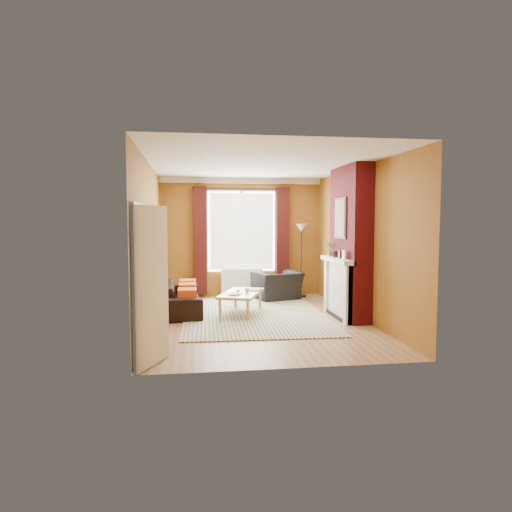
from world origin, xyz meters
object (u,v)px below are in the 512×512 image
armchair (277,286)px  wicker_stool (262,289)px  floor_lamp (301,239)px  coffee_table (241,295)px  sofa (180,297)px

armchair → wicker_stool: bearing=-54.2°
floor_lamp → coffee_table: bearing=-131.4°
armchair → wicker_stool: size_ratio=2.43×
sofa → coffee_table: (1.17, -0.38, 0.09)m
floor_lamp → sofa: bearing=-152.4°
coffee_table → floor_lamp: bearing=68.2°
sofa → wicker_stool: sofa is taller
sofa → wicker_stool: (1.86, 1.38, -0.09)m
wicker_stool → floor_lamp: 1.50m
sofa → wicker_stool: bearing=-55.6°
sofa → coffee_table: bearing=-110.0°
coffee_table → wicker_stool: 1.90m
armchair → wicker_stool: armchair is taller
armchair → wicker_stool: 0.40m
armchair → floor_lamp: 1.26m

